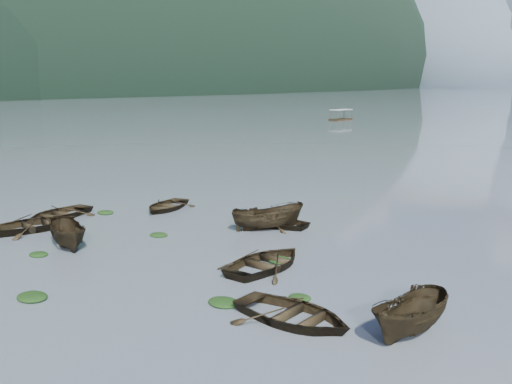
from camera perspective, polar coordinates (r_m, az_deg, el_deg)
The scene contains 21 objects.
ground_plane at distance 24.92m, azimuth -17.73°, elevation -8.68°, with size 2400.00×2400.00×0.00m, color #545E69.
left_ridge_far at distance 564.70m, azimuth -23.90°, elevation 9.29°, with size 560.00×1400.00×380.00m, color black.
haze_mtn_a at distance 954.68m, azimuth 21.99°, elevation 9.77°, with size 520.00×520.00×280.00m, color #475666.
rowboat_0 at distance 36.79m, azimuth -19.10°, elevation -2.42°, with size 3.14×4.40×0.91m, color black.
rowboat_1 at distance 34.31m, azimuth -21.26°, elevation -3.52°, with size 3.46×4.84×1.00m, color black.
rowboat_2 at distance 30.28m, azimuth -18.19°, elevation -5.20°, with size 1.52×4.03×1.56m, color black.
rowboat_3 at distance 25.59m, azimuth 1.08°, elevation -7.61°, with size 3.28×4.60×0.95m, color black.
rowboat_4 at distance 20.26m, azimuth 3.68°, elevation -12.80°, with size 3.21×4.50×0.93m, color black.
rowboat_5 at distance 20.02m, azimuth 15.19°, elevation -13.50°, with size 1.49×3.96×1.53m, color black.
rowboat_6 at distance 37.46m, azimuth -8.96°, elevation -1.71°, with size 2.92×4.09×0.85m, color black.
rowboat_7 at distance 32.89m, azimuth 1.88°, elevation -3.37°, with size 2.89×4.04×0.84m, color black.
rowboat_8 at distance 32.06m, azimuth 1.20°, elevation -3.74°, with size 1.59×4.23×1.63m, color black.
weed_clump_0 at distance 29.26m, azimuth -20.91°, elevation -5.95°, with size 1.00×0.82×0.22m, color black.
weed_clump_1 at distance 33.24m, azimuth -17.86°, elevation -3.75°, with size 1.04×0.83×0.23m, color black.
weed_clump_2 at distance 23.75m, azimuth -21.47°, elevation -9.92°, with size 1.31×1.05×0.28m, color black.
weed_clump_3 at distance 22.23m, azimuth 4.40°, elevation -10.59°, with size 0.91×0.77×0.20m, color black.
weed_clump_4 at distance 21.69m, azimuth -3.26°, elevation -11.14°, with size 1.27×1.01×0.26m, color black.
weed_clump_5 at distance 37.04m, azimuth -14.82°, elevation -2.09°, with size 1.15×0.93×0.24m, color black.
weed_clump_6 at distance 31.15m, azimuth -9.70°, elevation -4.35°, with size 1.06×0.88×0.22m, color black.
weed_clump_7 at distance 26.43m, azimuth 2.40°, elevation -7.00°, with size 1.24×1.00×0.27m, color black.
pontoon_left at distance 122.76m, azimuth 8.49°, elevation 7.11°, with size 2.36×5.66×2.17m, color black, non-canonical shape.
Camera 1 is at (19.80, -12.72, 8.19)m, focal length 40.00 mm.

